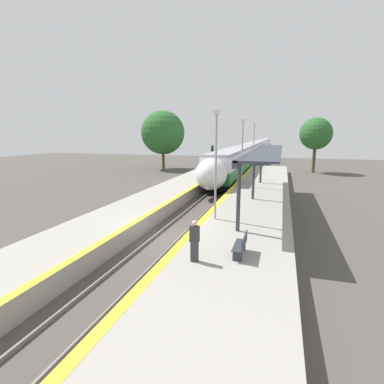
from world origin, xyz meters
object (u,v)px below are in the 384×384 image
Objects in this scene: train at (256,149)px; lamppost_mid at (242,149)px; platform_bench at (242,245)px; person_waiting at (195,240)px; lamppost_near at (216,159)px; lamppost_far at (254,145)px; railway_signal at (212,160)px.

lamppost_mid reaches higher than train.
person_waiting is (-1.67, -1.04, 0.38)m from platform_bench.
train is 54.98m from lamppost_near.
train is 62.81× the size of platform_bench.
train is at bearing 94.22° from lamppost_far.
person_waiting is 17.32m from lamppost_mid.
lamppost_mid is 1.00× the size of lamppost_far.
person_waiting is 0.27× the size of lamppost_far.
person_waiting reaches higher than platform_bench.
lamppost_near is at bearing -90.00° from lamppost_far.
train reaches higher than platform_bench.
platform_bench is at bearing -85.64° from train.
platform_bench is at bearing 31.97° from person_waiting.
lamppost_near is 11.20m from lamppost_mid.
train is at bearing 94.36° from platform_bench.
platform_bench is 6.11m from lamppost_near.
platform_bench is 2.00m from person_waiting.
lamppost_near is 1.00× the size of lamppost_far.
railway_signal is 0.71× the size of lamppost_near.
railway_signal is (-2.09, -36.17, 0.47)m from train.
lamppost_far is at bearing -85.78° from train.
train is 59.93m from platform_bench.
lamppost_mid is (-0.49, 17.12, 2.61)m from person_waiting.
train is 60.87m from person_waiting.
railway_signal reaches higher than train.
railway_signal is 0.71× the size of lamppost_far.
lamppost_far is (0.00, 22.41, 0.00)m from lamppost_near.
person_waiting is at bearing -148.03° from platform_bench.
railway_signal is at bearing 101.43° from person_waiting.
lamppost_mid reaches higher than platform_bench.
platform_bench is 24.54m from railway_signal.
platform_bench is at bearing -85.47° from lamppost_far.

